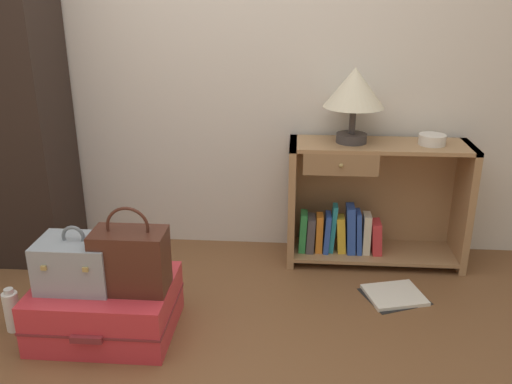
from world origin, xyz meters
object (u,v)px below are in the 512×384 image
object	(u,v)px
open_book_on_floor	(394,295)
bowl	(432,140)
bookshelf	(368,205)
bottle	(12,311)
table_lamp	(354,91)
handbag	(131,260)
train_case	(77,263)
suitcase_large	(106,307)

from	to	relation	value
open_book_on_floor	bowl	bearing A→B (deg)	63.59
bowl	bookshelf	bearing A→B (deg)	176.74
bottle	open_book_on_floor	bearing A→B (deg)	13.25
table_lamp	open_book_on_floor	size ratio (longest dim) A/B	1.08
table_lamp	bottle	distance (m)	2.05
bowl	bottle	size ratio (longest dim) A/B	0.67
handbag	bowl	bearing A→B (deg)	30.51
handbag	open_book_on_floor	world-z (taller)	handbag
train_case	handbag	size ratio (longest dim) A/B	0.83
suitcase_large	open_book_on_floor	world-z (taller)	suitcase_large
bookshelf	table_lamp	xyz separation A→B (m)	(-0.12, -0.01, 0.67)
bookshelf	bowl	xyz separation A→B (m)	(0.32, -0.02, 0.41)
handbag	bottle	xyz separation A→B (m)	(-0.60, 0.01, -0.30)
bottle	bowl	bearing A→B (deg)	22.41
table_lamp	train_case	xyz separation A→B (m)	(-1.28, -0.86, -0.64)
open_book_on_floor	train_case	bearing A→B (deg)	-163.89
table_lamp	bottle	bearing A→B (deg)	-152.01
handbag	bottle	world-z (taller)	handbag
table_lamp	open_book_on_floor	world-z (taller)	table_lamp
table_lamp	bowl	size ratio (longest dim) A/B	2.81
table_lamp	handbag	size ratio (longest dim) A/B	1.03
bowl	suitcase_large	xyz separation A→B (m)	(-1.61, -0.82, -0.62)
bowl	open_book_on_floor	world-z (taller)	bowl
suitcase_large	handbag	xyz separation A→B (m)	(0.15, -0.04, 0.27)
bowl	suitcase_large	bearing A→B (deg)	-152.90
table_lamp	open_book_on_floor	distance (m)	1.11
bottle	handbag	bearing A→B (deg)	-1.13
bookshelf	suitcase_large	distance (m)	1.56
table_lamp	suitcase_large	distance (m)	1.69
suitcase_large	handbag	size ratio (longest dim) A/B	1.60
bowl	bottle	distance (m)	2.32
train_case	table_lamp	bearing A→B (deg)	34.00
bookshelf	table_lamp	world-z (taller)	table_lamp
handbag	open_book_on_floor	xyz separation A→B (m)	(1.26, 0.45, -0.39)
bookshelf	train_case	bearing A→B (deg)	-148.16
bowl	train_case	size ratio (longest dim) A/B	0.44
bottle	suitcase_large	bearing A→B (deg)	3.18
bottle	open_book_on_floor	xyz separation A→B (m)	(1.85, 0.44, -0.09)
train_case	handbag	distance (m)	0.26
bottle	open_book_on_floor	distance (m)	1.91
handbag	bottle	bearing A→B (deg)	178.87
table_lamp	suitcase_large	xyz separation A→B (m)	(-1.17, -0.84, -0.88)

